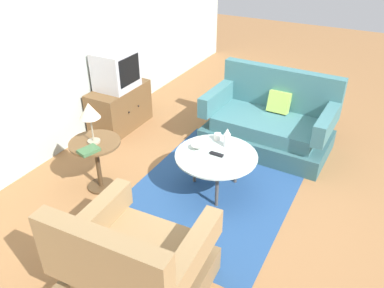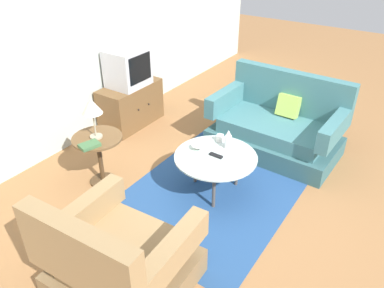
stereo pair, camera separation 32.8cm
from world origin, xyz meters
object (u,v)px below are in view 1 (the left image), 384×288
Objects in this scene: side_table at (97,155)px; bowl at (198,147)px; armchair at (135,267)px; book at (89,150)px; vase at (227,138)px; tv_stand at (120,107)px; coffee_table at (216,157)px; table_lamp at (89,112)px; couch at (269,123)px; television at (116,70)px; tv_remote_dark at (217,154)px; mug at (218,136)px.

side_table reaches higher than bowl.
armchair is 4.53× the size of book.
vase reaches higher than side_table.
bowl is (-0.68, -1.58, 0.18)m from tv_stand.
table_lamp is at bearing 116.49° from coffee_table.
couch reaches higher than bowl.
television is 1.97m from tv_remote_dark.
tv_remote_dark is at bearing -64.01° from side_table.
television reaches higher than vase.
mug reaches higher than bowl.
couch is at bearing -9.31° from coffee_table.
side_table is 1.13× the size of television.
vase is at bearing -120.42° from mug.
armchair is 7.22× the size of bowl.
television is (2.22, 1.84, 0.54)m from armchair.
side_table is 1.33m from mug.
bowl is (0.58, -0.91, -0.45)m from table_lamp.
coffee_table is 1.94m from tv_stand.
armchair is 1.13× the size of tv_stand.
vase is at bearing -6.89° from coffee_table.
mug is 0.33m from tv_remote_dark.
couch reaches higher than book.
tv_remote_dark is at bearing 82.93° from couch.
armchair is 1.38m from book.
tv_stand is 1.76× the size of television.
vase is at bearing -104.82° from television.
tv_stand is (1.25, 0.67, -0.13)m from side_table.
tv_remote_dark is (-0.70, -1.81, 0.16)m from tv_stand.
mug is (0.09, 0.15, -0.07)m from vase.
coffee_table is 5.87× the size of tv_remote_dark.
couch is 2.21m from side_table.
side_table is at bearing 121.97° from bowl.
armchair is 2.73m from couch.
mug is 0.84× the size of bowl.
book is (-0.74, 1.05, 0.18)m from coffee_table.
vase reaches higher than coffee_table.
coffee_table is 3.83× the size of book.
table_lamp is (-1.26, -0.67, 0.63)m from tv_stand.
tv_remote_dark is (1.52, 0.04, 0.15)m from armchair.
mug is at bearing -103.28° from tv_stand.
couch reaches higher than side_table.
table_lamp reaches higher than bowl.
vase is at bearing -104.79° from tv_stand.
television reaches higher than side_table.
couch is 1.03m from vase.
table_lamp is 1.95× the size of book.
table_lamp is 1.41m from mug.
side_table is at bearing 116.22° from coffee_table.
television is 1.76m from mug.
table_lamp is 2.99× the size of tv_remote_dark.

